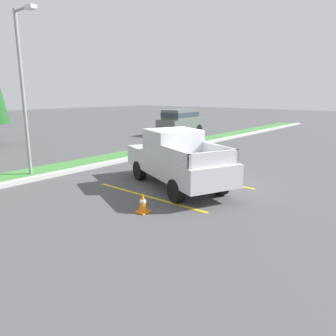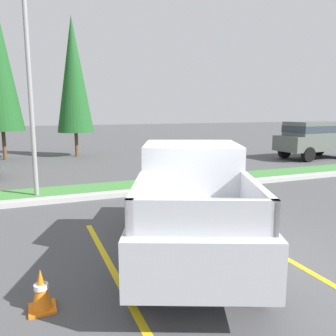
# 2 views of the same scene
# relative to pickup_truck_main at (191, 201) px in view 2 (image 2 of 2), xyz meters

# --- Properties ---
(ground_plane) EXTENTS (120.00, 120.00, 0.00)m
(ground_plane) POSITION_rel_pickup_truck_main_xyz_m (0.39, -0.13, -1.04)
(ground_plane) COLOR #4C4C4F
(parking_line_near) EXTENTS (0.12, 4.80, 0.01)m
(parking_line_near) POSITION_rel_pickup_truck_main_xyz_m (-1.57, -0.05, -1.04)
(parking_line_near) COLOR yellow
(parking_line_near) RESTS_ON ground
(parking_line_far) EXTENTS (0.12, 4.80, 0.01)m
(parking_line_far) POSITION_rel_pickup_truck_main_xyz_m (1.53, -0.05, -1.04)
(parking_line_far) COLOR yellow
(parking_line_far) RESTS_ON ground
(curb_strip) EXTENTS (56.00, 0.40, 0.15)m
(curb_strip) POSITION_rel_pickup_truck_main_xyz_m (0.39, 4.87, -0.97)
(curb_strip) COLOR #B2B2AD
(curb_strip) RESTS_ON ground
(grass_median) EXTENTS (56.00, 1.80, 0.06)m
(grass_median) POSITION_rel_pickup_truck_main_xyz_m (0.39, 5.97, -1.01)
(grass_median) COLOR #42843D
(grass_median) RESTS_ON ground
(pickup_truck_main) EXTENTS (3.80, 5.54, 2.10)m
(pickup_truck_main) POSITION_rel_pickup_truck_main_xyz_m (0.00, 0.00, 0.00)
(pickup_truck_main) COLOR black
(pickup_truck_main) RESTS_ON ground
(suv_distant) EXTENTS (4.72, 2.21, 2.10)m
(suv_distant) POSITION_rel_pickup_truck_main_xyz_m (12.24, 9.20, 0.20)
(suv_distant) COLOR black
(suv_distant) RESTS_ON ground
(street_light) EXTENTS (0.24, 1.49, 6.54)m
(street_light) POSITION_rel_pickup_truck_main_xyz_m (-2.64, 5.61, 2.77)
(street_light) COLOR gray
(street_light) RESTS_ON ground
(cypress_tree_center) EXTENTS (2.09, 2.09, 8.04)m
(cypress_tree_center) POSITION_rel_pickup_truck_main_xyz_m (-0.13, 15.27, 3.69)
(cypress_tree_center) COLOR brown
(cypress_tree_center) RESTS_ON ground
(traffic_cone) EXTENTS (0.36, 0.36, 0.60)m
(traffic_cone) POSITION_rel_pickup_truck_main_xyz_m (-2.74, -0.96, -0.75)
(traffic_cone) COLOR orange
(traffic_cone) RESTS_ON ground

